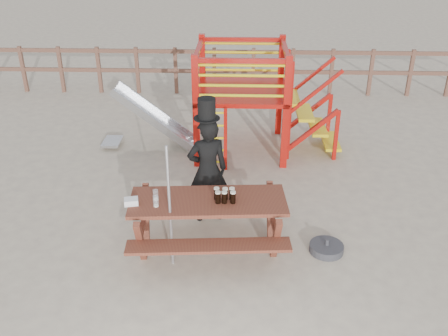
% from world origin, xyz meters
% --- Properties ---
extents(ground, '(60.00, 60.00, 0.00)m').
position_xyz_m(ground, '(0.00, 0.00, 0.00)').
color(ground, '#C3B597').
rests_on(ground, ground).
extents(back_fence, '(15.09, 0.09, 1.20)m').
position_xyz_m(back_fence, '(0.00, 7.00, 0.74)').
color(back_fence, brown).
rests_on(back_fence, ground).
extents(playground_fort, '(4.71, 1.84, 2.10)m').
position_xyz_m(playground_fort, '(0.12, 3.58, 1.07)').
color(playground_fort, '#A9110B').
rests_on(playground_fort, ground).
extents(picnic_table, '(2.19, 1.59, 0.81)m').
position_xyz_m(picnic_table, '(-0.22, 0.18, 0.51)').
color(picnic_table, brown).
rests_on(picnic_table, ground).
extents(man_with_hat, '(0.69, 0.54, 1.95)m').
position_xyz_m(man_with_hat, '(-0.28, 0.99, 0.87)').
color(man_with_hat, black).
rests_on(man_with_hat, ground).
extents(metal_pole, '(0.04, 0.04, 1.75)m').
position_xyz_m(metal_pole, '(-0.69, -0.15, 0.87)').
color(metal_pole, '#B2B2B7').
rests_on(metal_pole, ground).
extents(parasol_base, '(0.48, 0.48, 0.20)m').
position_xyz_m(parasol_base, '(1.42, 0.18, 0.06)').
color(parasol_base, '#333337').
rests_on(parasol_base, ground).
extents(paper_bag, '(0.21, 0.18, 0.08)m').
position_xyz_m(paper_bag, '(-1.22, 0.03, 0.85)').
color(paper_bag, white).
rests_on(paper_bag, picnic_table).
extents(stout_pints, '(0.29, 0.18, 0.17)m').
position_xyz_m(stout_pints, '(0.00, 0.15, 0.90)').
color(stout_pints, black).
rests_on(stout_pints, picnic_table).
extents(empty_glasses, '(0.10, 0.24, 0.15)m').
position_xyz_m(empty_glasses, '(-0.91, 0.07, 0.88)').
color(empty_glasses, silver).
rests_on(empty_glasses, picnic_table).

